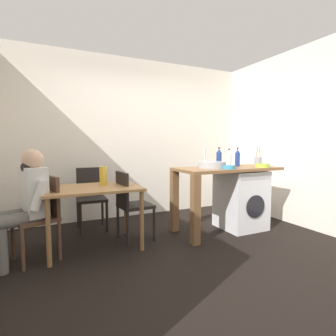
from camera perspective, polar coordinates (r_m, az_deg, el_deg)
ground_plane at (r=3.30m, az=2.27°, el=-17.10°), size 5.46×5.46×0.00m
wall_back at (r=4.68m, az=-7.72°, el=6.32°), size 4.60×0.10×2.70m
wall_counter_side at (r=4.48m, az=27.63°, el=5.84°), size 0.10×3.80×2.70m
dining_table at (r=3.30m, az=-15.91°, el=-5.63°), size 1.10×0.76×0.74m
chair_person_seat at (r=3.22m, az=-25.43°, el=-8.70°), size 0.51×0.51×0.90m
chair_opposite at (r=3.48m, az=-8.16°, el=-7.22°), size 0.43×0.43×0.90m
chair_spare_by_wall at (r=4.10m, az=-16.25°, el=-5.50°), size 0.41×0.41×0.90m
seated_person at (r=3.14m, az=-28.35°, el=-6.11°), size 0.56×0.54×1.20m
kitchen_counter at (r=3.78m, az=10.03°, el=-2.37°), size 1.50×0.68×0.92m
washing_machine at (r=4.12m, az=15.39°, el=-6.53°), size 0.60×0.61×0.86m
sink_basin at (r=3.72m, az=9.43°, el=0.69°), size 0.38×0.38×0.09m
tap at (r=3.87m, az=7.93°, el=2.28°), size 0.02×0.02×0.28m
bottle_tall_green at (r=4.09m, az=10.91°, el=2.23°), size 0.08×0.08×0.29m
bottle_squat_brown at (r=4.06m, az=13.02°, el=2.04°), size 0.07×0.07×0.27m
bottle_clear_small at (r=4.09m, az=14.72°, el=2.13°), size 0.07×0.07×0.28m
mixing_bowl at (r=3.64m, az=12.90°, el=0.26°), size 0.18×0.18×0.05m
utensil_crock at (r=4.33m, az=18.80°, el=1.42°), size 0.11×0.11×0.30m
colander at (r=4.02m, az=19.62°, el=0.57°), size 0.20×0.20×0.06m
vase at (r=3.40m, az=-13.78°, el=-1.64°), size 0.09×0.09×0.23m
scissors at (r=3.77m, az=12.94°, el=0.06°), size 0.15×0.06×0.01m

